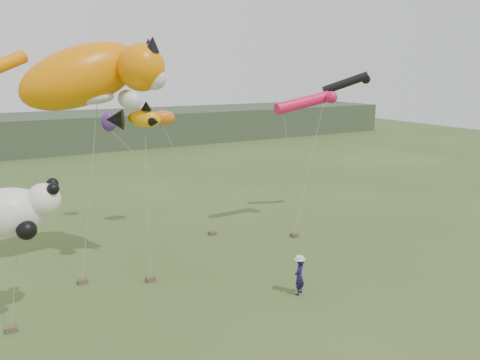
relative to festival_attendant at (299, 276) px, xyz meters
name	(u,v)px	position (x,y,z in m)	size (l,w,h in m)	color
ground	(264,304)	(-1.71, -0.04, -0.79)	(120.00, 120.00, 0.00)	#385123
headland	(38,134)	(-4.83, 44.65, 1.14)	(90.00, 13.00, 4.00)	#2D3D28
festival_attendant	(299,276)	(0.00, 0.00, 0.00)	(0.57, 0.38, 1.57)	#181142
sandbag_anchors	(166,265)	(-3.85, 5.26, -0.69)	(14.93, 5.88, 0.20)	brown
cat_kite	(96,75)	(-6.23, 6.48, 8.09)	(7.24, 3.87, 4.02)	orange
fish_kite	(134,118)	(-4.83, 5.97, 6.21)	(2.57, 1.68, 1.24)	#FFA006
tube_kites	(322,95)	(6.70, 7.17, 6.90)	(6.78, 2.32, 2.34)	black
panda_kite	(14,211)	(-10.09, 3.15, 3.48)	(3.09, 2.00, 1.92)	white
misc_kites	(140,119)	(-2.89, 11.31, 5.60)	(3.50, 3.19, 1.28)	orange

